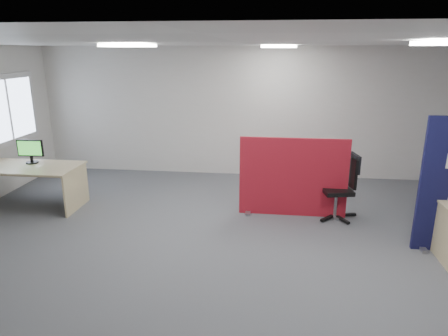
# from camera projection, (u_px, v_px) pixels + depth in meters

# --- Properties ---
(floor) EXTENTS (9.00, 9.00, 0.00)m
(floor) POSITION_uv_depth(u_px,v_px,m) (236.00, 251.00, 5.40)
(floor) COLOR #56585E
(floor) RESTS_ON ground
(ceiling) EXTENTS (9.00, 7.00, 0.02)m
(ceiling) POSITION_uv_depth(u_px,v_px,m) (238.00, 42.00, 4.64)
(ceiling) COLOR white
(ceiling) RESTS_ON wall_back
(wall_back) EXTENTS (9.00, 0.02, 2.70)m
(wall_back) POSITION_uv_depth(u_px,v_px,m) (251.00, 113.00, 8.35)
(wall_back) COLOR silver
(wall_back) RESTS_ON floor
(window) EXTENTS (0.06, 1.70, 1.30)m
(window) POSITION_uv_depth(u_px,v_px,m) (8.00, 110.00, 7.38)
(window) COLOR white
(window) RESTS_ON wall_left
(ceiling_lights) EXTENTS (4.10, 4.10, 0.04)m
(ceiling_lights) POSITION_uv_depth(u_px,v_px,m) (267.00, 45.00, 5.24)
(ceiling_lights) COLOR white
(ceiling_lights) RESTS_ON ceiling
(red_divider) EXTENTS (1.72, 0.30, 1.29)m
(red_divider) POSITION_uv_depth(u_px,v_px,m) (293.00, 178.00, 6.41)
(red_divider) COLOR #AD1621
(red_divider) RESTS_ON floor
(second_desk) EXTENTS (1.78, 0.89, 0.73)m
(second_desk) POSITION_uv_depth(u_px,v_px,m) (29.00, 175.00, 6.82)
(second_desk) COLOR tan
(second_desk) RESTS_ON floor
(monitor_second) EXTENTS (0.45, 0.20, 0.41)m
(monitor_second) POSITION_uv_depth(u_px,v_px,m) (30.00, 150.00, 6.85)
(monitor_second) COLOR black
(monitor_second) RESTS_ON second_desk
(office_chair) EXTENTS (0.68, 0.68, 1.04)m
(office_chair) POSITION_uv_depth(u_px,v_px,m) (344.00, 183.00, 6.33)
(office_chair) COLOR black
(office_chair) RESTS_ON floor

